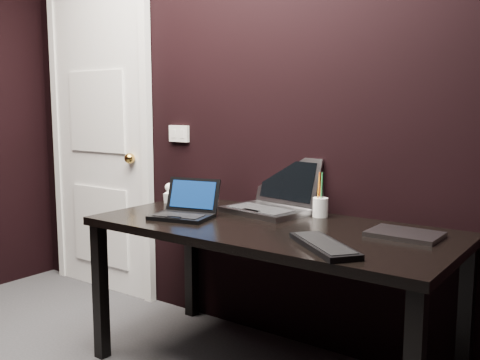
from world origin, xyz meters
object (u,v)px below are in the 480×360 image
Objects in this scene: netbook at (185,210)px; silver_laptop at (271,202)px; door at (100,142)px; pen_cup at (320,206)px; ext_keyboard at (324,245)px; mobile_phone at (173,203)px; closed_laptop at (405,234)px; desk_phone at (185,194)px; desk at (270,241)px.

netbook is 0.46m from silver_laptop.
pen_cup is (1.75, -0.08, -0.25)m from door.
mobile_phone is (-1.04, 0.26, 0.02)m from ext_keyboard.
mobile_phone reaches higher than closed_laptop.
closed_laptop is at bearing 13.88° from netbook.
pen_cup reaches higher than desk_phone.
netbook is at bearing -165.64° from desk.
closed_laptop is 1.23m from mobile_phone.
mobile_phone reaches higher than ext_keyboard.
mobile_phone is (-0.21, 0.13, -0.00)m from netbook.
silver_laptop is at bearing 121.71° from desk.
door is 24.42× the size of mobile_phone.
desk_phone is at bearing 176.50° from closed_laptop.
silver_laptop is at bearing -4.56° from door.
pen_cup reaches higher than desk.
silver_laptop is at bearing 3.53° from desk_phone.
mobile_phone is (-1.22, -0.12, 0.02)m from closed_laptop.
door is at bearing 158.24° from netbook.
desk_phone is (-0.30, 0.33, 0.01)m from netbook.
desk is at bearing -16.87° from desk_phone.
silver_laptop is 0.27m from pen_cup.
mobile_phone is at bearing -154.12° from silver_laptop.
desk_phone is 2.79× the size of mobile_phone.
mobile_phone is (1.01, -0.35, -0.27)m from door.
mobile_phone is at bearing -159.75° from pen_cup.
ext_keyboard is at bearing -21.97° from desk_phone.
netbook reaches higher than desk_phone.
mobile_phone is at bearing 177.94° from desk.
door is 1.26× the size of desk.
silver_laptop is 0.53m from mobile_phone.
door is 0.97m from desk_phone.
silver_laptop is at bearing -171.11° from pen_cup.
pen_cup is (0.26, 0.04, -0.00)m from silver_laptop.
desk_phone is at bearing 114.41° from mobile_phone.
netbook is 0.73× the size of silver_laptop.
closed_laptop is 1.32m from desk_phone.
desk is 6.95× the size of desk_phone.
door is at bearing 174.01° from closed_laptop.
mobile_phone is at bearing -65.59° from desk_phone.
desk is 0.77m from desk_phone.
silver_laptop reaches higher than mobile_phone.
netbook is 1.14× the size of closed_laptop.
door is 5.46× the size of ext_keyboard.
silver_laptop is 0.74m from ext_keyboard.
ext_keyboard is 0.61m from pen_cup.
door is 8.74× the size of desk_phone.
door is 1.52m from silver_laptop.
silver_laptop is 2.05× the size of pen_cup.
desk_phone reaches higher than mobile_phone.
netbook is at bearing -126.72° from silver_laptop.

